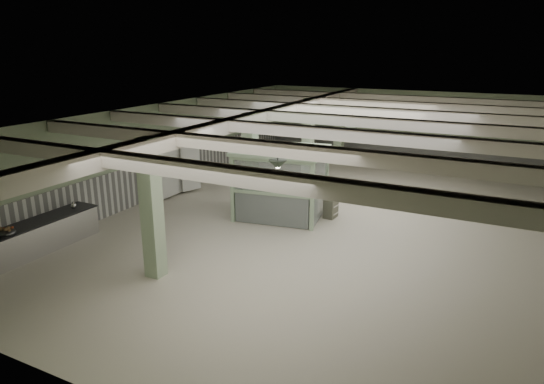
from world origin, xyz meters
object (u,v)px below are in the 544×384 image
at_px(prep_counter, 16,244).
at_px(guard_booth, 281,170).
at_px(walkin_cooler, 169,170).
at_px(filing_cabinet, 331,202).

bearing_deg(prep_counter, guard_booth, 53.74).
bearing_deg(prep_counter, walkin_cooler, 90.70).
distance_m(prep_counter, guard_booth, 8.34).
xyz_separation_m(walkin_cooler, guard_booth, (4.97, -0.17, 0.60)).
height_order(guard_booth, filing_cabinet, guard_booth).
bearing_deg(walkin_cooler, filing_cabinet, 3.34).
height_order(walkin_cooler, filing_cabinet, walkin_cooler).
distance_m(walkin_cooler, guard_booth, 5.01).
distance_m(guard_booth, filing_cabinet, 2.04).
bearing_deg(filing_cabinet, guard_booth, -157.19).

